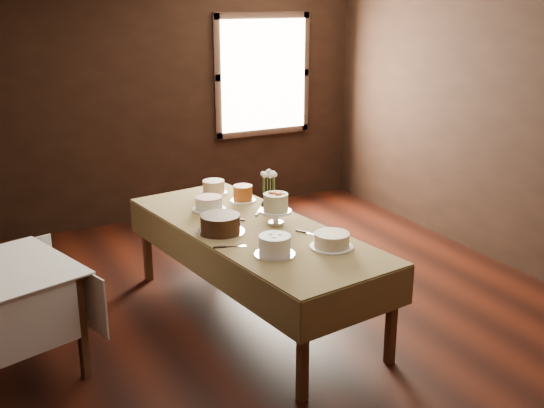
{
  "coord_description": "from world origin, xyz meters",
  "views": [
    {
      "loc": [
        -2.25,
        -4.16,
        2.52
      ],
      "look_at": [
        0.0,
        0.2,
        0.95
      ],
      "focal_mm": 43.29,
      "sensor_mm": 36.0,
      "label": 1
    }
  ],
  "objects": [
    {
      "name": "floor",
      "position": [
        0.0,
        0.0,
        0.0
      ],
      "size": [
        5.0,
        6.0,
        0.01
      ],
      "primitive_type": "cube",
      "color": "black",
      "rests_on": "ground"
    },
    {
      "name": "wall_back",
      "position": [
        0.0,
        3.0,
        1.4
      ],
      "size": [
        5.0,
        0.02,
        2.8
      ],
      "primitive_type": "cube",
      "color": "black",
      "rests_on": "ground"
    },
    {
      "name": "wall_right",
      "position": [
        2.5,
        0.0,
        1.4
      ],
      "size": [
        0.02,
        6.0,
        2.8
      ],
      "primitive_type": "cube",
      "color": "black",
      "rests_on": "ground"
    },
    {
      "name": "window",
      "position": [
        1.3,
        2.94,
        1.6
      ],
      "size": [
        1.1,
        0.05,
        1.3
      ],
      "primitive_type": "cube",
      "color": "#FFEABF",
      "rests_on": "wall_back"
    },
    {
      "name": "display_table",
      "position": [
        -0.16,
        0.23,
        0.72
      ],
      "size": [
        1.31,
        2.61,
        0.77
      ],
      "rotation": [
        0.0,
        0.0,
        0.14
      ],
      "color": "#492916",
      "rests_on": "ground"
    },
    {
      "name": "cake_speckled",
      "position": [
        -0.07,
        1.23,
        0.83
      ],
      "size": [
        0.25,
        0.25,
        0.12
      ],
      "color": "white",
      "rests_on": "display_table"
    },
    {
      "name": "cake_lattice",
      "position": [
        -0.3,
        0.79,
        0.82
      ],
      "size": [
        0.32,
        0.32,
        0.11
      ],
      "color": "white",
      "rests_on": "display_table"
    },
    {
      "name": "cake_caramel",
      "position": [
        0.06,
        0.88,
        0.84
      ],
      "size": [
        0.22,
        0.22,
        0.14
      ],
      "color": "white",
      "rests_on": "display_table"
    },
    {
      "name": "cake_chocolate",
      "position": [
        -0.43,
        0.23,
        0.84
      ],
      "size": [
        0.37,
        0.37,
        0.14
      ],
      "color": "silver",
      "rests_on": "display_table"
    },
    {
      "name": "cake_flowers",
      "position": [
        0.04,
        0.22,
        0.89
      ],
      "size": [
        0.25,
        0.25,
        0.26
      ],
      "color": "white",
      "rests_on": "display_table"
    },
    {
      "name": "cake_swirl",
      "position": [
        -0.27,
        -0.37,
        0.84
      ],
      "size": [
        0.32,
        0.32,
        0.15
      ],
      "color": "silver",
      "rests_on": "display_table"
    },
    {
      "name": "cake_cream",
      "position": [
        0.16,
        -0.43,
        0.83
      ],
      "size": [
        0.33,
        0.33,
        0.11
      ],
      "color": "white",
      "rests_on": "display_table"
    },
    {
      "name": "cake_server_a",
      "position": [
        -0.1,
        -0.03,
        0.78
      ],
      "size": [
        0.2,
        0.18,
        0.01
      ],
      "primitive_type": "cube",
      "rotation": [
        0.0,
        0.0,
        0.72
      ],
      "color": "silver",
      "rests_on": "display_table"
    },
    {
      "name": "cake_server_b",
      "position": [
        0.19,
        -0.15,
        0.78
      ],
      "size": [
        0.14,
        0.22,
        0.01
      ],
      "primitive_type": "cube",
      "rotation": [
        0.0,
        0.0,
        -1.04
      ],
      "color": "silver",
      "rests_on": "display_table"
    },
    {
      "name": "cake_server_c",
      "position": [
        -0.25,
        0.52,
        0.78
      ],
      "size": [
        0.17,
        0.2,
        0.01
      ],
      "primitive_type": "cube",
      "rotation": [
        0.0,
        0.0,
        2.25
      ],
      "color": "silver",
      "rests_on": "display_table"
    },
    {
      "name": "cake_server_d",
      "position": [
        0.09,
        0.58,
        0.78
      ],
      "size": [
        0.17,
        0.2,
        0.01
      ],
      "primitive_type": "cube",
      "rotation": [
        0.0,
        0.0,
        0.89
      ],
      "color": "silver",
      "rests_on": "display_table"
    },
    {
      "name": "cake_server_e",
      "position": [
        -0.45,
        -0.1,
        0.78
      ],
      "size": [
        0.24,
        0.09,
        0.01
      ],
      "primitive_type": "cube",
      "rotation": [
        0.0,
        0.0,
        -0.29
      ],
      "color": "silver",
      "rests_on": "display_table"
    },
    {
      "name": "flower_vase",
      "position": [
        0.15,
        0.54,
        0.84
      ],
      "size": [
        0.16,
        0.16,
        0.14
      ],
      "primitive_type": "imported",
      "rotation": [
        0.0,
        0.0,
        4.93
      ],
      "color": "#2D2823",
      "rests_on": "display_table"
    },
    {
      "name": "flower_bouquet",
      "position": [
        0.15,
        0.54,
        1.03
      ],
      "size": [
        0.14,
        0.14,
        0.2
      ],
      "primitive_type": null,
      "color": "white",
      "rests_on": "flower_vase"
    }
  ]
}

